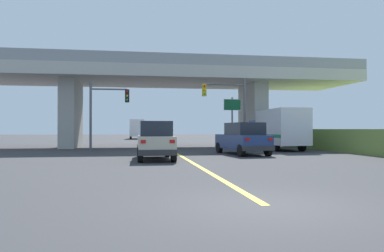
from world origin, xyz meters
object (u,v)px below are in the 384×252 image
Objects in this scene: suv_lead at (155,140)px; traffic_signal_farside at (104,106)px; suv_crossing at (243,139)px; sedan_oncoming at (152,134)px; traffic_signal_nearside at (230,103)px; box_truck at (278,129)px; highway_sign at (232,111)px; semi_truck_distant at (137,129)px.

suv_lead is 0.90× the size of traffic_signal_farside.
suv_crossing and sedan_oncoming have the same top height.
box_truck is at bearing -16.23° from traffic_signal_nearside.
box_truck is 1.31× the size of traffic_signal_nearside.
suv_crossing is at bearing -131.80° from box_truck.
highway_sign is (-2.65, 3.81, 1.57)m from box_truck.
suv_crossing is (5.72, 2.99, 0.00)m from suv_lead.
traffic_signal_nearside is at bearing 53.89° from suv_lead.
box_truck is 4.90m from highway_sign.
sedan_oncoming is 13.89m from traffic_signal_farside.
traffic_signal_nearside is (6.43, 8.82, 2.69)m from suv_lead.
traffic_signal_nearside is (0.72, 5.83, 2.69)m from suv_crossing.
suv_crossing is 1.15× the size of highway_sign.
sedan_oncoming is at bearing 87.75° from suv_lead.
highway_sign is (6.51, -9.63, 2.20)m from sedan_oncoming.
highway_sign reaches higher than suv_lead.
traffic_signal_nearside is 2.96m from highway_sign.
suv_crossing is at bearing 27.59° from suv_lead.
traffic_signal_nearside reaches higher than sedan_oncoming.
semi_truck_distant is at bearing 107.56° from box_truck.
suv_crossing is 1.11× the size of sedan_oncoming.
sedan_oncoming is 0.70× the size of semi_truck_distant.
traffic_signal_farside is at bearing 178.34° from box_truck.
highway_sign is at bearing 17.83° from traffic_signal_farside.
suv_lead is 1.04× the size of sedan_oncoming.
semi_truck_distant is (-8.07, 30.07, -1.57)m from highway_sign.
suv_lead is at bearing -89.01° from semi_truck_distant.
traffic_signal_nearside is 1.09× the size of traffic_signal_farside.
suv_crossing is 6.46m from traffic_signal_nearside.
box_truck is 1.15× the size of semi_truck_distant.
suv_lead is 0.94× the size of suv_crossing.
traffic_signal_nearside reaches higher than highway_sign.
traffic_signal_nearside is at bearing -65.70° from sedan_oncoming.
traffic_signal_nearside reaches higher than traffic_signal_farside.
box_truck is 1.42× the size of traffic_signal_farside.
semi_truck_distant reaches higher than sedan_oncoming.
semi_truck_distant reaches higher than suv_lead.
suv_lead is at bearing -142.13° from box_truck.
traffic_signal_farside is at bearing -107.55° from sedan_oncoming.
sedan_oncoming is 13.87m from traffic_signal_nearside.
box_truck is 13.41m from traffic_signal_farside.
traffic_signal_farside is (-13.30, 0.39, 1.67)m from box_truck.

